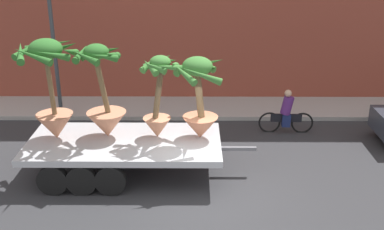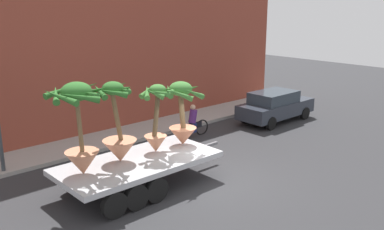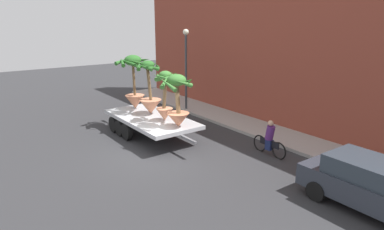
# 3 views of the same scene
# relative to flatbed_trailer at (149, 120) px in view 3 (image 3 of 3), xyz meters

# --- Properties ---
(ground_plane) EXTENTS (60.00, 60.00, 0.00)m
(ground_plane) POSITION_rel_flatbed_trailer_xyz_m (2.44, -1.14, -0.76)
(ground_plane) COLOR #2D2D30
(sidewalk) EXTENTS (24.00, 2.20, 0.15)m
(sidewalk) POSITION_rel_flatbed_trailer_xyz_m (2.44, 4.96, -0.69)
(sidewalk) COLOR #A39E99
(sidewalk) RESTS_ON ground
(building_facade) EXTENTS (24.00, 1.20, 8.54)m
(building_facade) POSITION_rel_flatbed_trailer_xyz_m (2.44, 6.66, 3.51)
(building_facade) COLOR brown
(building_facade) RESTS_ON ground
(flatbed_trailer) EXTENTS (6.32, 2.63, 0.98)m
(flatbed_trailer) POSITION_rel_flatbed_trailer_xyz_m (0.00, 0.00, 0.00)
(flatbed_trailer) COLOR #B7BABF
(flatbed_trailer) RESTS_ON ground
(potted_palm_rear) EXTENTS (1.75, 1.71, 2.81)m
(potted_palm_rear) POSITION_rel_flatbed_trailer_xyz_m (-1.69, 0.15, 1.66)
(potted_palm_rear) COLOR tan
(potted_palm_rear) RESTS_ON flatbed_trailer
(potted_palm_middle) EXTENTS (1.21, 1.24, 2.34)m
(potted_palm_middle) POSITION_rel_flatbed_trailer_xyz_m (1.20, 0.24, 1.38)
(potted_palm_middle) COLOR tan
(potted_palm_middle) RESTS_ON flatbed_trailer
(potted_palm_front) EXTENTS (1.57, 1.61, 2.32)m
(potted_palm_front) POSITION_rel_flatbed_trailer_xyz_m (2.30, 0.19, 1.34)
(potted_palm_front) COLOR #C17251
(potted_palm_front) RESTS_ON flatbed_trailer
(potted_palm_extra) EXTENTS (1.34, 1.38, 2.64)m
(potted_palm_extra) POSITION_rel_flatbed_trailer_xyz_m (-0.31, 0.28, 1.22)
(potted_palm_extra) COLOR tan
(potted_palm_extra) RESTS_ON flatbed_trailer
(cyclist) EXTENTS (1.84, 0.36, 1.54)m
(cyclist) POSITION_rel_flatbed_trailer_xyz_m (5.25, 2.85, -0.10)
(cyclist) COLOR black
(cyclist) RESTS_ON ground
(parked_car) EXTENTS (4.40, 1.83, 1.58)m
(parked_car) POSITION_rel_flatbed_trailer_xyz_m (10.12, 1.93, 0.06)
(parked_car) COLOR #2D333D
(parked_car) RESTS_ON ground
(street_lamp) EXTENTS (0.36, 0.36, 4.83)m
(street_lamp) POSITION_rel_flatbed_trailer_xyz_m (-2.70, 4.16, 2.47)
(street_lamp) COLOR #383D42
(street_lamp) RESTS_ON sidewalk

